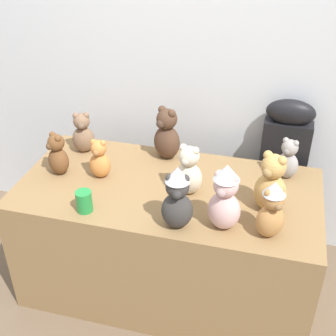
# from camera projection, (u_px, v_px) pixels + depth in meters

# --- Properties ---
(ground_plane) EXTENTS (10.00, 10.00, 0.00)m
(ground_plane) POSITION_uv_depth(u_px,v_px,m) (157.00, 314.00, 2.56)
(ground_plane) COLOR brown
(wall_back) EXTENTS (7.00, 0.08, 2.60)m
(wall_back) POSITION_uv_depth(u_px,v_px,m) (196.00, 43.00, 2.60)
(wall_back) COLOR silver
(wall_back) RESTS_ON ground_plane
(display_table) EXTENTS (1.60, 0.80, 0.72)m
(display_table) POSITION_uv_depth(u_px,v_px,m) (168.00, 238.00, 2.58)
(display_table) COLOR olive
(display_table) RESTS_ON ground_plane
(instrument_case) EXTENTS (0.28, 0.12, 1.06)m
(instrument_case) POSITION_uv_depth(u_px,v_px,m) (280.00, 178.00, 2.79)
(instrument_case) COLOR black
(instrument_case) RESTS_ON ground_plane
(teddy_bear_honey) EXTENTS (0.21, 0.20, 0.32)m
(teddy_bear_honey) POSITION_uv_depth(u_px,v_px,m) (271.00, 184.00, 2.15)
(teddy_bear_honey) COLOR tan
(teddy_bear_honey) RESTS_ON display_table
(teddy_bear_chestnut) EXTENTS (0.16, 0.16, 0.25)m
(teddy_bear_chestnut) POSITION_uv_depth(u_px,v_px,m) (58.00, 155.00, 2.44)
(teddy_bear_chestnut) COLOR brown
(teddy_bear_chestnut) RESTS_ON display_table
(teddy_bear_caramel) EXTENTS (0.17, 0.17, 0.29)m
(teddy_bear_caramel) POSITION_uv_depth(u_px,v_px,m) (272.00, 210.00, 1.98)
(teddy_bear_caramel) COLOR #B27A42
(teddy_bear_caramel) RESTS_ON display_table
(teddy_bear_cream) EXTENTS (0.17, 0.15, 0.28)m
(teddy_bear_cream) POSITION_uv_depth(u_px,v_px,m) (189.00, 171.00, 2.28)
(teddy_bear_cream) COLOR beige
(teddy_bear_cream) RESTS_ON display_table
(teddy_bear_cocoa) EXTENTS (0.21, 0.20, 0.32)m
(teddy_bear_cocoa) POSITION_uv_depth(u_px,v_px,m) (167.00, 135.00, 2.57)
(teddy_bear_cocoa) COLOR #4C3323
(teddy_bear_cocoa) RESTS_ON display_table
(teddy_bear_mocha) EXTENTS (0.16, 0.15, 0.25)m
(teddy_bear_mocha) POSITION_uv_depth(u_px,v_px,m) (83.00, 134.00, 2.65)
(teddy_bear_mocha) COLOR #7F6047
(teddy_bear_mocha) RESTS_ON display_table
(teddy_bear_charcoal) EXTENTS (0.17, 0.15, 0.33)m
(teddy_bear_charcoal) POSITION_uv_depth(u_px,v_px,m) (177.00, 199.00, 2.03)
(teddy_bear_charcoal) COLOR #383533
(teddy_bear_charcoal) RESTS_ON display_table
(teddy_bear_blush) EXTENTS (0.18, 0.17, 0.34)m
(teddy_bear_blush) POSITION_uv_depth(u_px,v_px,m) (225.00, 198.00, 2.02)
(teddy_bear_blush) COLOR beige
(teddy_bear_blush) RESTS_ON display_table
(teddy_bear_ash) EXTENTS (0.15, 0.14, 0.23)m
(teddy_bear_ash) POSITION_uv_depth(u_px,v_px,m) (288.00, 160.00, 2.41)
(teddy_bear_ash) COLOR gray
(teddy_bear_ash) RESTS_ON display_table
(teddy_bear_ginger) EXTENTS (0.12, 0.11, 0.23)m
(teddy_bear_ginger) POSITION_uv_depth(u_px,v_px,m) (100.00, 160.00, 2.42)
(teddy_bear_ginger) COLOR #D17F3D
(teddy_bear_ginger) RESTS_ON display_table
(party_cup_green) EXTENTS (0.08, 0.08, 0.11)m
(party_cup_green) POSITION_uv_depth(u_px,v_px,m) (84.00, 201.00, 2.19)
(party_cup_green) COLOR #238C3D
(party_cup_green) RESTS_ON display_table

